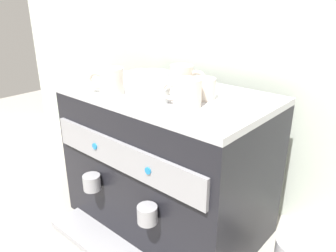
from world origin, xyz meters
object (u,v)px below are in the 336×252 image
(espresso_machine, at_px, (167,161))
(ceramic_cup_0, at_px, (110,81))
(ceramic_bowl_0, at_px, (152,77))
(coffee_grinder, at_px, (88,126))
(ceramic_cup_2, at_px, (186,93))
(ceramic_cup_1, at_px, (202,89))
(ceramic_bowl_1, at_px, (148,94))
(ceramic_cup_3, at_px, (183,79))

(espresso_machine, distance_m, ceramic_cup_0, 0.33)
(ceramic_cup_0, relative_size, ceramic_bowl_0, 0.85)
(coffee_grinder, bearing_deg, ceramic_cup_2, -11.32)
(espresso_machine, relative_size, ceramic_cup_1, 6.61)
(ceramic_cup_0, xyz_separation_m, ceramic_bowl_1, (0.14, 0.02, -0.02))
(ceramic_cup_1, bearing_deg, espresso_machine, -173.92)
(espresso_machine, relative_size, ceramic_cup_3, 5.88)
(ceramic_cup_2, relative_size, ceramic_bowl_1, 0.92)
(ceramic_cup_2, xyz_separation_m, ceramic_bowl_0, (-0.27, 0.15, -0.02))
(ceramic_cup_0, xyz_separation_m, ceramic_cup_3, (0.15, 0.16, 0.00))
(espresso_machine, distance_m, ceramic_bowl_1, 0.28)
(ceramic_cup_0, distance_m, ceramic_cup_3, 0.22)
(ceramic_cup_0, height_order, ceramic_bowl_1, ceramic_cup_0)
(ceramic_bowl_1, xyz_separation_m, coffee_grinder, (-0.55, 0.16, -0.29))
(ceramic_cup_3, bearing_deg, ceramic_cup_0, -133.34)
(ceramic_bowl_0, bearing_deg, ceramic_bowl_1, -49.09)
(ceramic_cup_0, bearing_deg, ceramic_cup_2, 12.04)
(ceramic_cup_1, relative_size, ceramic_bowl_0, 0.78)
(ceramic_cup_3, height_order, coffee_grinder, ceramic_cup_3)
(ceramic_cup_2, bearing_deg, ceramic_cup_1, 95.22)
(ceramic_cup_1, relative_size, ceramic_bowl_1, 0.78)
(ceramic_cup_0, bearing_deg, ceramic_cup_1, 29.83)
(ceramic_bowl_0, height_order, coffee_grinder, ceramic_bowl_0)
(ceramic_cup_1, bearing_deg, ceramic_bowl_1, -132.85)
(ceramic_cup_0, relative_size, coffee_grinder, 0.25)
(ceramic_cup_2, distance_m, ceramic_bowl_0, 0.30)
(ceramic_cup_0, distance_m, ceramic_cup_2, 0.25)
(ceramic_cup_1, xyz_separation_m, ceramic_bowl_0, (-0.26, 0.06, -0.02))
(ceramic_cup_1, bearing_deg, ceramic_cup_3, 165.40)
(ceramic_cup_3, bearing_deg, ceramic_bowl_1, -97.02)
(ceramic_cup_1, distance_m, ceramic_cup_2, 0.09)
(ceramic_cup_1, distance_m, coffee_grinder, 0.73)
(ceramic_cup_1, bearing_deg, ceramic_cup_2, -84.78)
(espresso_machine, height_order, ceramic_cup_2, ceramic_cup_2)
(ceramic_cup_3, xyz_separation_m, ceramic_bowl_1, (-0.02, -0.14, -0.02))
(espresso_machine, height_order, ceramic_cup_0, ceramic_cup_0)
(coffee_grinder, bearing_deg, espresso_machine, -6.52)
(ceramic_bowl_1, bearing_deg, ceramic_cup_1, 47.15)
(ceramic_cup_1, xyz_separation_m, coffee_grinder, (-0.66, 0.05, -0.31))
(ceramic_cup_2, bearing_deg, ceramic_cup_0, -167.96)
(ceramic_cup_1, xyz_separation_m, ceramic_cup_3, (-0.09, 0.02, 0.01))
(ceramic_bowl_0, xyz_separation_m, coffee_grinder, (-0.40, -0.01, -0.29))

